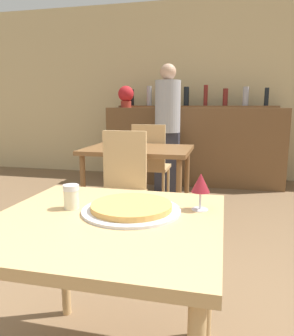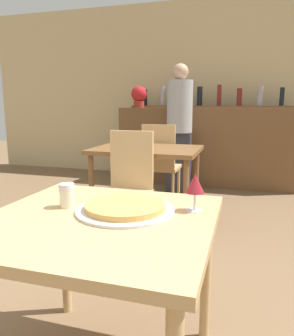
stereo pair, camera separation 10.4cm
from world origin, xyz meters
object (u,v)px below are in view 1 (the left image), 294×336
object	(u,v)px
wine_glass	(201,184)
pizza_tray	(131,208)
cheese_shaker	(71,197)
chair_far_side_back	(150,161)
person_standing	(168,124)
potted_plant	(126,95)
chair_far_side_front	(122,182)

from	to	relation	value
wine_glass	pizza_tray	bearing A→B (deg)	-161.46
pizza_tray	cheese_shaker	world-z (taller)	cheese_shaker
chair_far_side_back	cheese_shaker	xyz separation A→B (m)	(0.19, -2.39, 0.25)
chair_far_side_back	person_standing	bearing A→B (deg)	-95.01
chair_far_side_back	wine_glass	bearing A→B (deg)	107.81
cheese_shaker	wine_glass	xyz separation A→B (m)	(0.54, 0.11, 0.06)
potted_plant	wine_glass	bearing A→B (deg)	-68.47
potted_plant	chair_far_side_front	bearing A→B (deg)	-74.15
pizza_tray	wine_glass	distance (m)	0.31
chair_far_side_front	pizza_tray	world-z (taller)	chair_far_side_front
pizza_tray	potted_plant	distance (m)	3.87
chair_far_side_back	cheese_shaker	distance (m)	2.41
chair_far_side_back	pizza_tray	bearing A→B (deg)	100.86
cheese_shaker	potted_plant	bearing A→B (deg)	103.25
person_standing	potted_plant	world-z (taller)	person_standing
pizza_tray	cheese_shaker	xyz separation A→B (m)	(-0.26, -0.02, 0.04)
pizza_tray	person_standing	bearing A→B (deg)	97.06
chair_far_side_front	cheese_shaker	bearing A→B (deg)	-81.65
chair_far_side_front	cheese_shaker	distance (m)	1.33
chair_far_side_front	potted_plant	world-z (taller)	potted_plant
pizza_tray	person_standing	world-z (taller)	person_standing
cheese_shaker	potted_plant	distance (m)	3.81
pizza_tray	wine_glass	bearing A→B (deg)	18.54
cheese_shaker	wine_glass	bearing A→B (deg)	11.39
chair_far_side_front	cheese_shaker	world-z (taller)	chair_far_side_front
pizza_tray	wine_glass	xyz separation A→B (m)	(0.28, 0.09, 0.10)
wine_glass	chair_far_side_back	bearing A→B (deg)	107.81
pizza_tray	chair_far_side_back	bearing A→B (deg)	100.86
person_standing	wine_glass	distance (m)	3.11
chair_far_side_front	wine_glass	bearing A→B (deg)	-58.38
potted_plant	person_standing	bearing A→B (deg)	-35.52
pizza_tray	chair_far_side_front	bearing A→B (deg)	109.53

